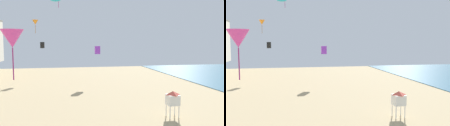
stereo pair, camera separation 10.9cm
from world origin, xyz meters
The scene contains 5 objects.
lifeguard_stand centered at (11.96, 12.46, 1.84)m, with size 1.10×1.10×2.55m.
kite_orange_delta centered at (-3.68, 37.51, 10.93)m, with size 1.10×1.10×2.50m.
kite_black_box centered at (-2.64, 38.93, 6.70)m, with size 0.76×0.76×1.19m.
kite_purple_box centered at (7.25, 32.67, 5.89)m, with size 0.88×0.88×1.38m.
kite_magenta_delta_2 centered at (-2.23, 11.18, 7.55)m, with size 1.76×1.76×3.99m.
Camera 1 is at (1.92, -8.48, 7.28)m, focal length 37.86 mm.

